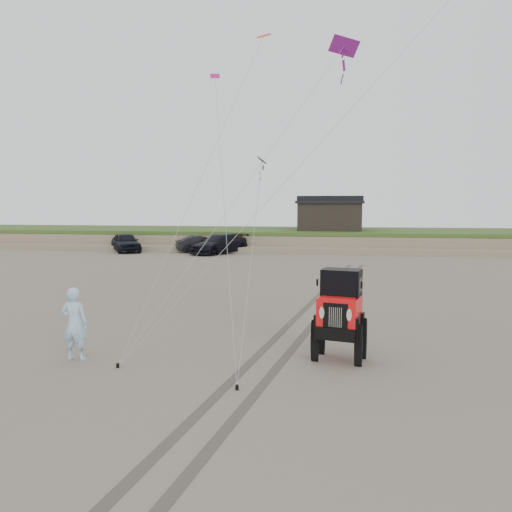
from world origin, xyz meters
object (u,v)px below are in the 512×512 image
object	(u,v)px
truck_b	(201,244)
truck_c	(219,244)
man	(75,324)
cabin	(330,215)
jeep	(339,325)
truck_a	(126,242)

from	to	relation	value
truck_b	truck_c	xyz separation A→B (m)	(1.88, -1.12, 0.11)
truck_b	truck_c	distance (m)	2.19
truck_c	man	size ratio (longest dim) A/B	2.87
cabin	truck_b	size ratio (longest dim) A/B	1.44
jeep	truck_c	bearing A→B (deg)	121.94
truck_b	jeep	world-z (taller)	jeep
cabin	truck_b	xyz separation A→B (m)	(-11.21, -6.58, -2.51)
truck_a	truck_b	world-z (taller)	truck_a
cabin	man	distance (m)	37.84
cabin	truck_a	bearing A→B (deg)	-157.56
truck_c	cabin	bearing A→B (deg)	70.01
truck_c	man	distance (m)	29.71
truck_b	man	distance (m)	31.07
cabin	man	world-z (taller)	cabin
cabin	truck_b	world-z (taller)	cabin
truck_a	truck_c	xyz separation A→B (m)	(8.66, -0.27, -0.02)
truck_a	truck_b	bearing A→B (deg)	-27.65
man	truck_c	bearing A→B (deg)	-85.64
truck_a	truck_b	size ratio (longest dim) A/B	1.13
truck_b	truck_a	bearing A→B (deg)	69.45
jeep	cabin	bearing A→B (deg)	103.59
truck_a	truck_c	bearing A→B (deg)	-36.60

